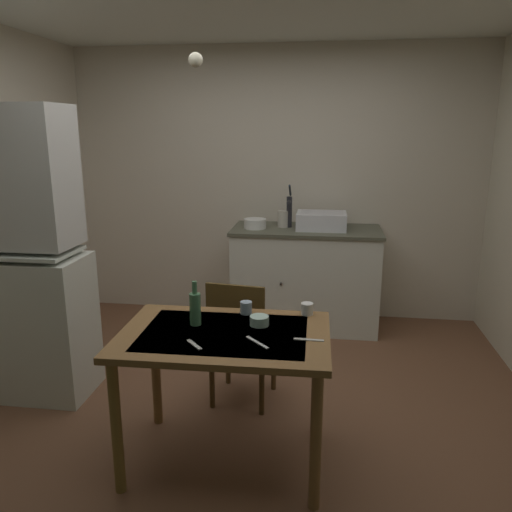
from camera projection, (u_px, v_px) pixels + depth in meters
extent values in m
plane|color=brown|center=(245.00, 412.00, 3.31)|extent=(4.88, 4.88, 0.00)
cube|color=beige|center=(276.00, 185.00, 4.86)|extent=(3.98, 0.10, 2.56)
cube|color=silver|center=(30.00, 326.00, 3.47)|extent=(0.81, 0.46, 0.98)
cube|color=silver|center=(13.00, 177.00, 3.22)|extent=(0.75, 0.39, 0.90)
cube|color=silver|center=(19.00, 252.00, 3.32)|extent=(0.73, 0.42, 0.02)
cube|color=silver|center=(305.00, 279.00, 4.67)|extent=(1.31, 0.60, 0.90)
cube|color=#525342|center=(306.00, 230.00, 4.56)|extent=(1.34, 0.63, 0.03)
sphere|color=#2D2823|center=(281.00, 284.00, 4.39)|extent=(0.02, 0.02, 0.02)
cube|color=silver|center=(321.00, 221.00, 4.52)|extent=(0.44, 0.34, 0.15)
cube|color=black|center=(322.00, 213.00, 4.50)|extent=(0.38, 0.28, 0.01)
cylinder|color=#232328|center=(289.00, 212.00, 4.59)|extent=(0.05, 0.05, 0.28)
cylinder|color=#232328|center=(289.00, 202.00, 4.50)|extent=(0.03, 0.12, 0.03)
cylinder|color=#1D252E|center=(290.00, 190.00, 4.60)|extent=(0.02, 0.16, 0.12)
cylinder|color=white|center=(255.00, 224.00, 4.56)|extent=(0.20, 0.20, 0.09)
cylinder|color=beige|center=(283.00, 219.00, 4.61)|extent=(0.10, 0.10, 0.15)
cube|color=brown|center=(224.00, 336.00, 2.66)|extent=(1.12, 0.77, 0.04)
cube|color=silver|center=(224.00, 333.00, 2.65)|extent=(0.87, 0.60, 0.00)
cylinder|color=olive|center=(116.00, 428.00, 2.51)|extent=(0.06, 0.06, 0.73)
cylinder|color=brown|center=(316.00, 442.00, 2.39)|extent=(0.06, 0.06, 0.73)
cylinder|color=brown|center=(156.00, 369.00, 3.11)|extent=(0.06, 0.06, 0.73)
cylinder|color=brown|center=(316.00, 378.00, 3.00)|extent=(0.06, 0.06, 0.73)
cube|color=#4F371A|center=(244.00, 339.00, 3.38)|extent=(0.45, 0.45, 0.03)
cube|color=#4F3B1A|center=(235.00, 317.00, 3.15)|extent=(0.38, 0.07, 0.42)
cylinder|color=#4F371A|center=(274.00, 362.00, 3.56)|extent=(0.04, 0.04, 0.42)
cylinder|color=#4F371A|center=(228.00, 356.00, 3.64)|extent=(0.04, 0.04, 0.42)
cylinder|color=#4F371A|center=(262.00, 385.00, 3.24)|extent=(0.04, 0.04, 0.42)
cylinder|color=#4F371A|center=(212.00, 378.00, 3.32)|extent=(0.04, 0.04, 0.42)
cylinder|color=#ADD1C1|center=(259.00, 321.00, 2.75)|extent=(0.10, 0.10, 0.05)
cylinder|color=#9EB2C6|center=(246.00, 308.00, 2.91)|extent=(0.07, 0.07, 0.07)
cylinder|color=white|center=(307.00, 309.00, 2.90)|extent=(0.07, 0.07, 0.07)
cylinder|color=#4C7F56|center=(195.00, 309.00, 2.74)|extent=(0.06, 0.06, 0.18)
cylinder|color=#4C7F56|center=(195.00, 288.00, 2.71)|extent=(0.03, 0.03, 0.07)
cube|color=silver|center=(257.00, 342.00, 2.52)|extent=(0.13, 0.14, 0.00)
cube|color=beige|center=(309.00, 340.00, 2.55)|extent=(0.15, 0.03, 0.00)
cube|color=beige|center=(194.00, 345.00, 2.50)|extent=(0.10, 0.11, 0.00)
sphere|color=#F9EFCC|center=(196.00, 60.00, 2.74)|extent=(0.08, 0.08, 0.08)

